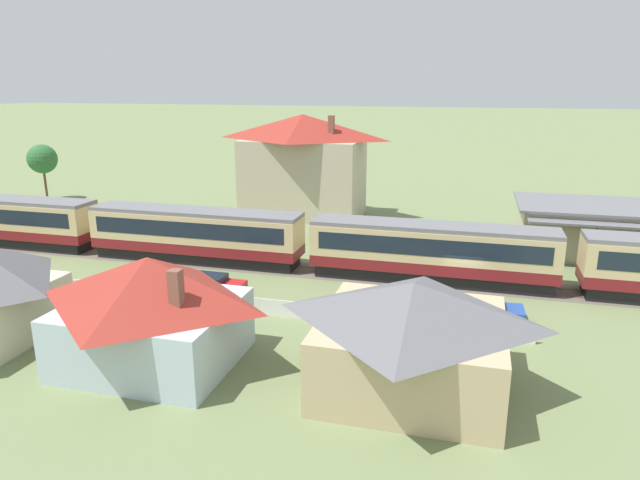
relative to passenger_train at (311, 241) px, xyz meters
name	(u,v)px	position (x,y,z in m)	size (l,w,h in m)	color
ground_plane	(462,290)	(11.18, -1.34, -2.32)	(600.00, 600.00, 0.00)	#707F51
passenger_train	(311,241)	(0.00, 0.00, 0.00)	(72.30, 3.11, 4.18)	maroon
railway_track	(421,280)	(8.26, 0.00, -2.31)	(134.41, 3.60, 0.04)	#665B51
station_building	(583,228)	(20.44, 10.49, -0.22)	(10.81, 9.64, 4.15)	#BCB293
station_house_red_roof	(303,165)	(-5.84, 17.43, 3.14)	(13.01, 7.99, 10.60)	#BCB293
cottage_red_roof	(151,309)	(-3.61, -16.05, 0.58)	(8.78, 7.52, 5.57)	silver
cottage_grey_roof_2	(412,334)	(9.17, -15.06, 0.33)	(8.88, 8.46, 5.12)	tan
picket_fence_front	(143,294)	(-8.72, -8.89, -1.79)	(47.99, 0.06, 1.05)	white
parked_car_blue	(487,310)	(12.72, -6.01, -1.72)	(4.27, 2.03, 1.24)	#284CA8
parked_car_red_2	(210,284)	(-5.32, -6.18, -1.73)	(4.73, 1.83, 1.23)	red
yard_tree_0	(42,159)	(-38.22, 17.42, 2.61)	(3.43, 3.43, 6.66)	brown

